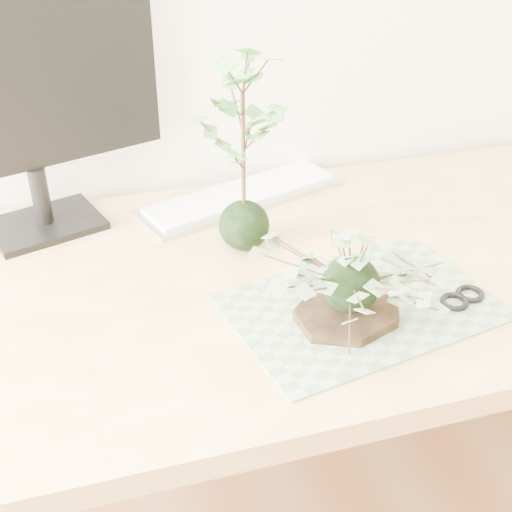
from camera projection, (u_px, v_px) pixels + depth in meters
name	position (u px, v px, depth m)	size (l,w,h in m)	color
desk	(288.00, 314.00, 1.23)	(1.60, 0.70, 0.74)	#D8B97E
cutting_mat	(362.00, 307.00, 1.09)	(0.40, 0.26, 0.00)	#5D735A
stone_dish	(348.00, 312.00, 1.07)	(0.18, 0.18, 0.01)	black
ivy_kokedama	(353.00, 261.00, 1.02)	(0.30, 0.30, 0.17)	black
maple_kokedama	(243.00, 107.00, 1.11)	(0.24, 0.24, 0.37)	black
keyboard	(242.00, 195.00, 1.39)	(0.43, 0.24, 0.02)	#B5B5B5
monitor	(23.00, 97.00, 1.18)	(0.47, 0.19, 0.43)	black
scissors	(446.00, 292.00, 1.11)	(0.09, 0.19, 0.01)	gray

